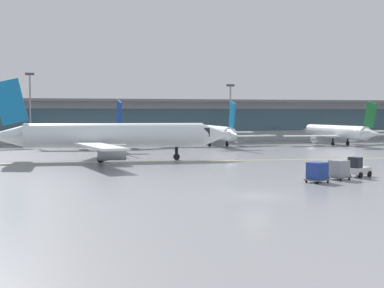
{
  "coord_description": "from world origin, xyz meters",
  "views": [
    {
      "loc": [
        -15.99,
        -41.3,
        6.79
      ],
      "look_at": [
        0.15,
        21.18,
        3.0
      ],
      "focal_mm": 51.43,
      "sensor_mm": 36.0,
      "label": 1
    }
  ],
  "objects": [
    {
      "name": "cargo_dolly_lead",
      "position": [
        11.99,
        8.05,
        1.05
      ],
      "size": [
        2.59,
        2.36,
        1.94
      ],
      "rotation": [
        0.0,
        0.0,
        0.46
      ],
      "color": "#595B60",
      "rests_on": "ground_plane"
    },
    {
      "name": "apron_light_mast_1",
      "position": [
        -19.89,
        75.28,
        8.04
      ],
      "size": [
        1.8,
        0.36,
        14.7
      ],
      "color": "gray",
      "rests_on": "ground_plane"
    },
    {
      "name": "taxiway_centreline_stripe",
      "position": [
        -7.31,
        33.0,
        0.0
      ],
      "size": [
        109.48,
        11.45,
        0.01
      ],
      "primitive_type": "cube",
      "rotation": [
        0.0,
        0.0,
        -0.1
      ],
      "color": "yellow",
      "rests_on": "ground_plane"
    },
    {
      "name": "baggage_tug",
      "position": [
        15.01,
        9.53,
        0.89
      ],
      "size": [
        2.95,
        2.47,
        2.1
      ],
      "rotation": [
        0.0,
        0.0,
        0.46
      ],
      "color": "silver",
      "rests_on": "ground_plane"
    },
    {
      "name": "taxiing_regional_jet",
      "position": [
        -7.75,
        35.05,
        3.4
      ],
      "size": [
        34.2,
        31.63,
        11.32
      ],
      "rotation": [
        0.0,
        0.0,
        -0.1
      ],
      "color": "white",
      "rests_on": "ground_plane"
    },
    {
      "name": "terminal_concourse",
      "position": [
        0.0,
        83.8,
        4.92
      ],
      "size": [
        189.09,
        11.0,
        9.6
      ],
      "color": "#9EA3A8",
      "rests_on": "ground_plane"
    },
    {
      "name": "apron_light_mast_2",
      "position": [
        22.65,
        74.38,
        7.11
      ],
      "size": [
        1.8,
        0.36,
        12.87
      ],
      "color": "gray",
      "rests_on": "ground_plane"
    },
    {
      "name": "ground_plane",
      "position": [
        0.0,
        0.0,
        0.0
      ],
      "size": [
        400.0,
        400.0,
        0.0
      ],
      "primitive_type": "plane",
      "color": "gray"
    },
    {
      "name": "gate_airplane_2",
      "position": [
        -5.88,
        59.39,
        2.64
      ],
      "size": [
        24.65,
        26.6,
        8.81
      ],
      "rotation": [
        0.0,
        0.0,
        1.65
      ],
      "color": "silver",
      "rests_on": "ground_plane"
    },
    {
      "name": "gate_airplane_4",
      "position": [
        40.84,
        60.06,
        2.64
      ],
      "size": [
        24.61,
        26.6,
        8.81
      ],
      "rotation": [
        0.0,
        0.0,
        1.67
      ],
      "color": "white",
      "rests_on": "ground_plane"
    },
    {
      "name": "gate_airplane_3",
      "position": [
        15.98,
        62.9,
        2.62
      ],
      "size": [
        24.55,
        26.36,
        8.74
      ],
      "rotation": [
        0.0,
        0.0,
        1.54
      ],
      "color": "white",
      "rests_on": "ground_plane"
    },
    {
      "name": "cargo_dolly_trailing",
      "position": [
        8.77,
        6.48,
        1.05
      ],
      "size": [
        2.59,
        2.36,
        1.94
      ],
      "rotation": [
        0.0,
        0.0,
        0.46
      ],
      "color": "#595B60",
      "rests_on": "ground_plane"
    }
  ]
}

